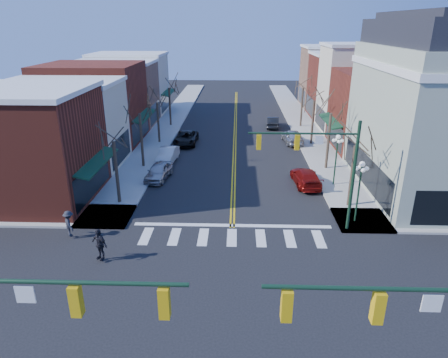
# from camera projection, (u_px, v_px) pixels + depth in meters

# --- Properties ---
(ground) EXTENTS (160.00, 160.00, 0.00)m
(ground) POSITION_uv_depth(u_px,v_px,m) (230.00, 302.00, 19.11)
(ground) COLOR black
(ground) RESTS_ON ground
(sidewalk_left) EXTENTS (3.50, 70.00, 0.15)m
(sidewalk_left) POSITION_uv_depth(u_px,v_px,m) (142.00, 163.00, 37.97)
(sidewalk_left) COLOR #9E9B93
(sidewalk_left) RESTS_ON ground
(sidewalk_right) EXTENTS (3.50, 70.00, 0.15)m
(sidewalk_right) POSITION_uv_depth(u_px,v_px,m) (327.00, 165.00, 37.42)
(sidewalk_right) COLOR #9E9B93
(sidewalk_right) RESTS_ON ground
(bldg_left_brick_a) EXTENTS (10.00, 8.50, 8.00)m
(bldg_left_brick_a) POSITION_uv_depth(u_px,v_px,m) (21.00, 148.00, 29.07)
(bldg_left_brick_a) COLOR maroon
(bldg_left_brick_a) RESTS_ON ground
(bldg_left_stucco_a) EXTENTS (10.00, 7.00, 7.50)m
(bldg_left_stucco_a) POSITION_uv_depth(u_px,v_px,m) (65.00, 126.00, 36.38)
(bldg_left_stucco_a) COLOR beige
(bldg_left_stucco_a) RESTS_ON ground
(bldg_left_brick_b) EXTENTS (10.00, 9.00, 8.50)m
(bldg_left_brick_b) POSITION_uv_depth(u_px,v_px,m) (94.00, 104.00, 43.64)
(bldg_left_brick_b) COLOR maroon
(bldg_left_brick_b) RESTS_ON ground
(bldg_left_tan) EXTENTS (10.00, 7.50, 7.80)m
(bldg_left_tan) POSITION_uv_depth(u_px,v_px,m) (116.00, 94.00, 51.45)
(bldg_left_tan) COLOR #986D54
(bldg_left_tan) RESTS_ON ground
(bldg_left_stucco_b) EXTENTS (10.00, 8.00, 8.20)m
(bldg_left_stucco_b) POSITION_uv_depth(u_px,v_px,m) (131.00, 84.00, 58.59)
(bldg_left_stucco_b) COLOR beige
(bldg_left_stucco_b) RESTS_ON ground
(bldg_right_brick_a) EXTENTS (10.00, 8.50, 8.00)m
(bldg_right_brick_a) POSITION_uv_depth(u_px,v_px,m) (385.00, 111.00, 41.13)
(bldg_right_brick_a) COLOR maroon
(bldg_right_brick_a) RESTS_ON ground
(bldg_right_stucco) EXTENTS (10.00, 7.00, 10.00)m
(bldg_right_stucco) POSITION_uv_depth(u_px,v_px,m) (364.00, 90.00, 47.98)
(bldg_right_stucco) COLOR beige
(bldg_right_stucco) RESTS_ON ground
(bldg_right_brick_b) EXTENTS (10.00, 8.00, 8.50)m
(bldg_right_brick_b) POSITION_uv_depth(u_px,v_px,m) (348.00, 87.00, 55.23)
(bldg_right_brick_b) COLOR maroon
(bldg_right_brick_b) RESTS_ON ground
(bldg_right_tan) EXTENTS (10.00, 8.00, 9.00)m
(bldg_right_tan) POSITION_uv_depth(u_px,v_px,m) (335.00, 78.00, 62.59)
(bldg_right_tan) COLOR #986D54
(bldg_right_tan) RESTS_ON ground
(traffic_mast_near_left) EXTENTS (6.60, 0.28, 7.20)m
(traffic_mast_near_left) POSITION_uv_depth(u_px,v_px,m) (18.00, 334.00, 10.68)
(traffic_mast_near_left) COLOR #14331E
(traffic_mast_near_left) RESTS_ON ground
(traffic_mast_near_right) EXTENTS (6.60, 0.28, 7.20)m
(traffic_mast_near_right) POSITION_uv_depth(u_px,v_px,m) (439.00, 344.00, 10.33)
(traffic_mast_near_right) COLOR #14331E
(traffic_mast_near_right) RESTS_ON ground
(traffic_mast_far_right) EXTENTS (6.60, 0.28, 7.20)m
(traffic_mast_far_right) POSITION_uv_depth(u_px,v_px,m) (324.00, 161.00, 24.10)
(traffic_mast_far_right) COLOR #14331E
(traffic_mast_far_right) RESTS_ON ground
(lamppost_corner) EXTENTS (0.36, 0.36, 4.33)m
(lamppost_corner) POSITION_uv_depth(u_px,v_px,m) (360.00, 182.00, 25.68)
(lamppost_corner) COLOR #14331E
(lamppost_corner) RESTS_ON ground
(lamppost_midblock) EXTENTS (0.36, 0.36, 4.33)m
(lamppost_midblock) POSITION_uv_depth(u_px,v_px,m) (337.00, 151.00, 31.73)
(lamppost_midblock) COLOR #14331E
(lamppost_midblock) RESTS_ON ground
(tree_left_a) EXTENTS (0.24, 0.24, 4.76)m
(tree_left_a) POSITION_uv_depth(u_px,v_px,m) (117.00, 173.00, 28.74)
(tree_left_a) COLOR #382B21
(tree_left_a) RESTS_ON ground
(tree_left_b) EXTENTS (0.24, 0.24, 5.04)m
(tree_left_b) POSITION_uv_depth(u_px,v_px,m) (142.00, 141.00, 36.14)
(tree_left_b) COLOR #382B21
(tree_left_b) RESTS_ON ground
(tree_left_c) EXTENTS (0.24, 0.24, 4.55)m
(tree_left_c) POSITION_uv_depth(u_px,v_px,m) (158.00, 123.00, 43.67)
(tree_left_c) COLOR #382B21
(tree_left_c) RESTS_ON ground
(tree_left_d) EXTENTS (0.24, 0.24, 4.90)m
(tree_left_d) POSITION_uv_depth(u_px,v_px,m) (170.00, 107.00, 51.06)
(tree_left_d) COLOR #382B21
(tree_left_d) RESTS_ON ground
(tree_right_a) EXTENTS (0.24, 0.24, 4.62)m
(tree_right_a) POSITION_uv_depth(u_px,v_px,m) (352.00, 177.00, 28.24)
(tree_right_a) COLOR #382B21
(tree_right_a) RESTS_ON ground
(tree_right_b) EXTENTS (0.24, 0.24, 5.18)m
(tree_right_b) POSITION_uv_depth(u_px,v_px,m) (328.00, 142.00, 35.58)
(tree_right_b) COLOR #382B21
(tree_right_b) RESTS_ON ground
(tree_right_c) EXTENTS (0.24, 0.24, 4.83)m
(tree_right_c) POSITION_uv_depth(u_px,v_px,m) (313.00, 123.00, 43.09)
(tree_right_c) COLOR #382B21
(tree_right_c) RESTS_ON ground
(tree_right_d) EXTENTS (0.24, 0.24, 4.97)m
(tree_right_d) POSITION_uv_depth(u_px,v_px,m) (302.00, 108.00, 50.51)
(tree_right_d) COLOR #382B21
(tree_right_d) RESTS_ON ground
(car_left_near) EXTENTS (2.16, 4.23, 1.38)m
(car_left_near) POSITION_uv_depth(u_px,v_px,m) (159.00, 171.00, 34.00)
(car_left_near) COLOR #A1A2A6
(car_left_near) RESTS_ON ground
(car_left_mid) EXTENTS (1.78, 4.30, 1.38)m
(car_left_mid) POSITION_uv_depth(u_px,v_px,m) (168.00, 155.00, 38.20)
(car_left_mid) COLOR silver
(car_left_mid) RESTS_ON ground
(car_left_far) EXTENTS (2.41, 5.01, 1.38)m
(car_left_far) POSITION_uv_depth(u_px,v_px,m) (186.00, 138.00, 43.88)
(car_left_far) COLOR black
(car_left_far) RESTS_ON ground
(car_right_near) EXTENTS (2.25, 4.81, 1.36)m
(car_right_near) POSITION_uv_depth(u_px,v_px,m) (306.00, 177.00, 32.76)
(car_right_near) COLOR maroon
(car_right_near) RESTS_ON ground
(car_right_mid) EXTENTS (2.28, 4.66, 1.53)m
(car_right_mid) POSITION_uv_depth(u_px,v_px,m) (293.00, 137.00, 44.17)
(car_right_mid) COLOR #A5A5A9
(car_right_mid) RESTS_ON ground
(car_right_far) EXTENTS (1.82, 4.27, 1.37)m
(car_right_far) POSITION_uv_depth(u_px,v_px,m) (273.00, 122.00, 50.92)
(car_right_far) COLOR black
(car_right_far) RESTS_ON ground
(pedestrian_dark_a) EXTENTS (1.17, 0.95, 1.87)m
(pedestrian_dark_a) POSITION_uv_depth(u_px,v_px,m) (99.00, 244.00, 22.05)
(pedestrian_dark_a) COLOR black
(pedestrian_dark_a) RESTS_ON sidewalk_left
(pedestrian_dark_b) EXTENTS (1.15, 1.25, 1.69)m
(pedestrian_dark_b) POSITION_uv_depth(u_px,v_px,m) (69.00, 224.00, 24.49)
(pedestrian_dark_b) COLOR #21222A
(pedestrian_dark_b) RESTS_ON sidewalk_left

